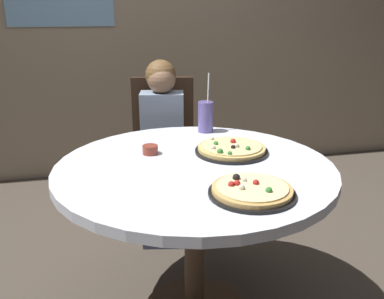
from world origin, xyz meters
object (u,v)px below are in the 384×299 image
object	(u,v)px
chair_wooden	(163,144)
diner_child	(163,160)
sauce_bowl	(150,150)
pizza_veggie	(231,149)
pizza_cheese	(252,191)
soda_cup	(206,117)
dining_table	(195,187)

from	to	relation	value
chair_wooden	diner_child	size ratio (longest dim) A/B	0.88
chair_wooden	sauce_bowl	size ratio (longest dim) A/B	13.57
chair_wooden	pizza_veggie	size ratio (longest dim) A/B	2.86
chair_wooden	pizza_cheese	bearing A→B (deg)	-85.23
soda_cup	sauce_bowl	world-z (taller)	soda_cup
pizza_veggie	pizza_cheese	xyz separation A→B (m)	(-0.07, -0.45, 0.00)
diner_child	soda_cup	world-z (taller)	diner_child
soda_cup	sauce_bowl	bearing A→B (deg)	-139.00
dining_table	diner_child	bearing A→B (deg)	91.06
chair_wooden	sauce_bowl	distance (m)	0.85
chair_wooden	soda_cup	xyz separation A→B (m)	(0.15, -0.51, 0.30)
soda_cup	sauce_bowl	distance (m)	0.44
diner_child	pizza_cheese	world-z (taller)	diner_child
soda_cup	pizza_veggie	bearing A→B (deg)	-85.25
pizza_cheese	soda_cup	world-z (taller)	soda_cup
chair_wooden	dining_table	bearing A→B (deg)	-91.04
pizza_cheese	dining_table	bearing A→B (deg)	110.66
sauce_bowl	chair_wooden	bearing A→B (deg)	77.15
pizza_veggie	diner_child	bearing A→B (deg)	107.34
dining_table	chair_wooden	distance (m)	0.98
diner_child	pizza_veggie	size ratio (longest dim) A/B	3.26
diner_child	sauce_bowl	distance (m)	0.69
chair_wooden	sauce_bowl	world-z (taller)	chair_wooden
dining_table	chair_wooden	size ratio (longest dim) A/B	1.23
chair_wooden	pizza_veggie	distance (m)	0.91
pizza_cheese	sauce_bowl	distance (m)	0.59
dining_table	soda_cup	size ratio (longest dim) A/B	3.82
dining_table	sauce_bowl	bearing A→B (deg)	132.98
dining_table	sauce_bowl	world-z (taller)	sauce_bowl
soda_cup	sauce_bowl	size ratio (longest dim) A/B	4.37
pizza_veggie	sauce_bowl	size ratio (longest dim) A/B	4.74
pizza_veggie	soda_cup	distance (m)	0.36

